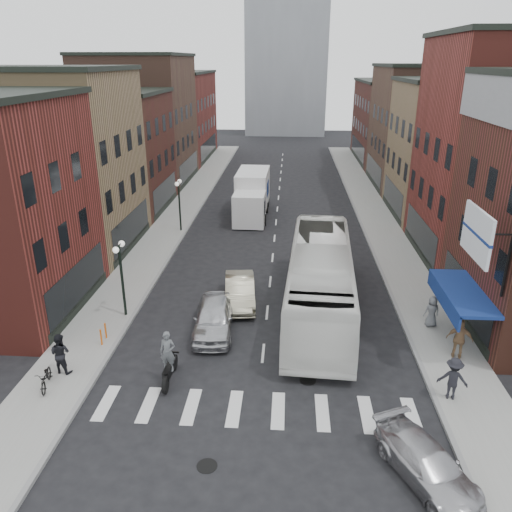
{
  "coord_description": "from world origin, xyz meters",
  "views": [
    {
      "loc": [
        1.0,
        -18.77,
        12.63
      ],
      "look_at": [
        -0.74,
        7.09,
        2.42
      ],
      "focal_mm": 35.0,
      "sensor_mm": 36.0,
      "label": 1
    }
  ],
  "objects": [
    {
      "name": "streetlamp_far",
      "position": [
        -7.4,
        18.0,
        2.91
      ],
      "size": [
        0.32,
        1.22,
        4.11
      ],
      "color": "black",
      "rests_on": "ground"
    },
    {
      "name": "curb_right",
      "position": [
        7.0,
        22.0,
        0.0
      ],
      "size": [
        0.2,
        74.0,
        0.16
      ],
      "primitive_type": "cube",
      "color": "gray",
      "rests_on": "ground"
    },
    {
      "name": "motorcycle_rider",
      "position": [
        -3.8,
        -1.43,
        1.11
      ],
      "size": [
        0.67,
        2.33,
        2.37
      ],
      "rotation": [
        0.0,
        0.0,
        -0.04
      ],
      "color": "black",
      "rests_on": "ground"
    },
    {
      "name": "curb_left",
      "position": [
        -7.0,
        22.0,
        0.0
      ],
      "size": [
        0.2,
        74.0,
        0.16
      ],
      "primitive_type": "cube",
      "color": "gray",
      "rests_on": "ground"
    },
    {
      "name": "streetlamp_near",
      "position": [
        -7.4,
        4.0,
        2.91
      ],
      "size": [
        0.32,
        1.22,
        4.11
      ],
      "color": "black",
      "rests_on": "ground"
    },
    {
      "name": "bldg_right_mid_a",
      "position": [
        15.0,
        14.0,
        7.15
      ],
      "size": [
        10.3,
        10.2,
        14.3
      ],
      "color": "maroon",
      "rests_on": "ground"
    },
    {
      "name": "bldg_left_far_a",
      "position": [
        -14.99,
        35.0,
        6.65
      ],
      "size": [
        10.3,
        12.2,
        13.3
      ],
      "color": "#513428",
      "rests_on": "ground"
    },
    {
      "name": "curb_car",
      "position": [
        5.62,
        -6.06,
        0.61
      ],
      "size": [
        3.33,
        4.54,
        1.22
      ],
      "primitive_type": "imported",
      "rotation": [
        0.0,
        0.0,
        0.44
      ],
      "color": "#B4B3B8",
      "rests_on": "ground"
    },
    {
      "name": "box_truck",
      "position": [
        -2.15,
        22.72,
        1.83
      ],
      "size": [
        2.72,
        8.54,
        3.7
      ],
      "rotation": [
        0.0,
        0.0,
        -0.02
      ],
      "color": "white",
      "rests_on": "ground"
    },
    {
      "name": "sidewalk_right",
      "position": [
        8.5,
        22.0,
        0.07
      ],
      "size": [
        3.0,
        74.0,
        0.15
      ],
      "primitive_type": "cube",
      "color": "gray",
      "rests_on": "ground"
    },
    {
      "name": "bike_rack",
      "position": [
        -7.6,
        1.3,
        0.55
      ],
      "size": [
        0.08,
        0.68,
        0.8
      ],
      "color": "#D8590C",
      "rests_on": "sidewalk_left"
    },
    {
      "name": "crosswalk_stripes",
      "position": [
        0.0,
        -3.0,
        0.0
      ],
      "size": [
        12.0,
        2.2,
        0.01
      ],
      "primitive_type": "cube",
      "color": "silver",
      "rests_on": "ground"
    },
    {
      "name": "bldg_left_mid_b",
      "position": [
        -14.99,
        24.0,
        5.15
      ],
      "size": [
        10.3,
        10.2,
        10.3
      ],
      "color": "#4B251A",
      "rests_on": "ground"
    },
    {
      "name": "bldg_left_mid_a",
      "position": [
        -14.99,
        14.0,
        6.15
      ],
      "size": [
        10.3,
        10.2,
        12.3
      ],
      "color": "#8F754F",
      "rests_on": "ground"
    },
    {
      "name": "sedan_left_far",
      "position": [
        -1.56,
        6.0,
        0.75
      ],
      "size": [
        2.1,
        4.69,
        1.5
      ],
      "primitive_type": "imported",
      "rotation": [
        0.0,
        0.0,
        0.12
      ],
      "color": "#B6B094",
      "rests_on": "ground"
    },
    {
      "name": "sidewalk_left",
      "position": [
        -8.5,
        22.0,
        0.07
      ],
      "size": [
        3.0,
        74.0,
        0.15
      ],
      "primitive_type": "cube",
      "color": "gray",
      "rests_on": "ground"
    },
    {
      "name": "ped_left_solo",
      "position": [
        -8.49,
        -1.24,
        1.06
      ],
      "size": [
        0.96,
        0.67,
        1.81
      ],
      "primitive_type": "imported",
      "rotation": [
        0.0,
        0.0,
        2.95
      ],
      "color": "black",
      "rests_on": "sidewalk_left"
    },
    {
      "name": "billboard_sign",
      "position": [
        8.59,
        0.5,
        6.13
      ],
      "size": [
        1.52,
        3.0,
        3.7
      ],
      "color": "black",
      "rests_on": "ground"
    },
    {
      "name": "ped_right_a",
      "position": [
        7.59,
        -1.93,
        1.04
      ],
      "size": [
        1.26,
        0.85,
        1.78
      ],
      "primitive_type": "imported",
      "rotation": [
        0.0,
        0.0,
        2.88
      ],
      "color": "black",
      "rests_on": "sidewalk_right"
    },
    {
      "name": "ped_right_b",
      "position": [
        8.73,
        1.0,
        1.11
      ],
      "size": [
        1.23,
        0.86,
        1.91
      ],
      "primitive_type": "imported",
      "rotation": [
        0.0,
        0.0,
        2.85
      ],
      "color": "brown",
      "rests_on": "sidewalk_right"
    },
    {
      "name": "bldg_right_far_b",
      "position": [
        14.99,
        49.0,
        5.15
      ],
      "size": [
        10.3,
        16.2,
        10.3
      ],
      "color": "#4B251A",
      "rests_on": "ground"
    },
    {
      "name": "awning_blue",
      "position": [
        8.93,
        2.5,
        2.63
      ],
      "size": [
        1.8,
        5.0,
        0.78
      ],
      "color": "navy",
      "rests_on": "ground"
    },
    {
      "name": "transit_bus",
      "position": [
        2.76,
        5.32,
        1.88
      ],
      "size": [
        3.94,
        13.66,
        3.76
      ],
      "primitive_type": "imported",
      "rotation": [
        0.0,
        0.0,
        -0.06
      ],
      "color": "white",
      "rests_on": "ground"
    },
    {
      "name": "ped_right_c",
      "position": [
        8.27,
        3.86,
        0.95
      ],
      "size": [
        0.87,
        0.65,
        1.6
      ],
      "primitive_type": "imported",
      "rotation": [
        0.0,
        0.0,
        3.34
      ],
      "color": "slate",
      "rests_on": "sidewalk_right"
    },
    {
      "name": "sedan_left_near",
      "position": [
        -2.55,
        2.8,
        0.8
      ],
      "size": [
        2.2,
        4.83,
        1.61
      ],
      "primitive_type": "imported",
      "rotation": [
        0.0,
        0.0,
        0.07
      ],
      "color": "#BBBCC0",
      "rests_on": "ground"
    },
    {
      "name": "bldg_right_mid_b",
      "position": [
        14.99,
        24.0,
        5.65
      ],
      "size": [
        10.3,
        10.2,
        11.3
      ],
      "color": "#8F754F",
      "rests_on": "ground"
    },
    {
      "name": "ground",
      "position": [
        0.0,
        0.0,
        0.0
      ],
      "size": [
        160.0,
        160.0,
        0.0
      ],
      "primitive_type": "plane",
      "color": "black",
      "rests_on": "ground"
    },
    {
      "name": "bldg_left_far_b",
      "position": [
        -14.99,
        49.0,
        5.65
      ],
      "size": [
        10.3,
        16.2,
        11.3
      ],
      "color": "maroon",
      "rests_on": "ground"
    },
    {
      "name": "bldg_right_far_a",
      "position": [
        14.99,
        35.0,
        6.15
      ],
      "size": [
        10.3,
        12.2,
        12.3
      ],
      "color": "#513428",
      "rests_on": "ground"
    },
    {
      "name": "parked_bicycle",
      "position": [
        -8.68,
        -2.32,
        0.58
      ],
      "size": [
        0.97,
        1.74,
        0.86
      ],
      "primitive_type": "imported",
      "rotation": [
        0.0,
        0.0,
        0.26
      ],
      "color": "black",
      "rests_on": "sidewalk_left"
    }
  ]
}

